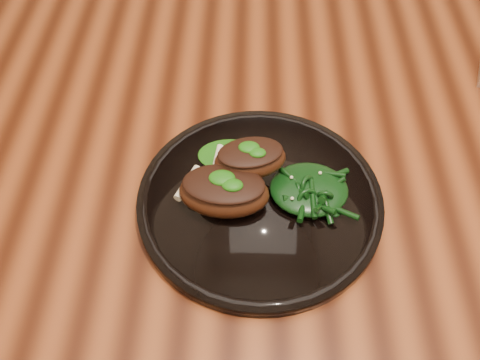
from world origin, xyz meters
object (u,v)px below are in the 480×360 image
desk (376,154)px  greens_heap (310,186)px  lamb_chop_front (223,191)px  plate (260,200)px

desk → greens_heap: size_ratio=15.90×
lamb_chop_front → plate: bearing=13.5°
lamb_chop_front → greens_heap: bearing=8.8°
desk → lamb_chop_front: bearing=-143.0°
plate → desk: bearing=41.2°
desk → plate: 0.27m
greens_heap → plate: bearing=-174.8°
desk → lamb_chop_front: lamb_chop_front is taller
desk → plate: size_ratio=5.05×
desk → lamb_chop_front: (-0.24, -0.18, 0.13)m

